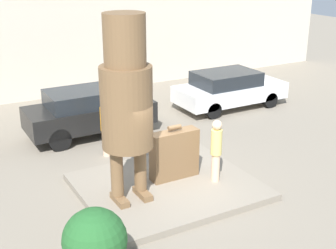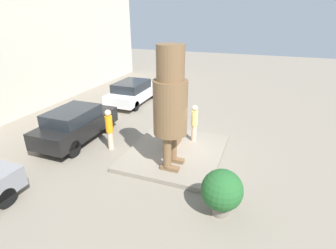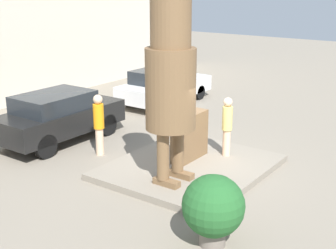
{
  "view_description": "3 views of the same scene",
  "coord_description": "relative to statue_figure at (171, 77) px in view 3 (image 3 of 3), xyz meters",
  "views": [
    {
      "loc": [
        -5.14,
        -9.22,
        5.65
      ],
      "look_at": [
        -0.12,
        -0.23,
        1.86
      ],
      "focal_mm": 50.0,
      "sensor_mm": 36.0,
      "label": 1
    },
    {
      "loc": [
        -8.95,
        -3.03,
        5.37
      ],
      "look_at": [
        -0.21,
        0.25,
        1.37
      ],
      "focal_mm": 28.0,
      "sensor_mm": 36.0,
      "label": 2
    },
    {
      "loc": [
        -9.64,
        -6.21,
        4.79
      ],
      "look_at": [
        -0.71,
        0.2,
        1.4
      ],
      "focal_mm": 50.0,
      "sensor_mm": 36.0,
      "label": 3
    }
  ],
  "objects": [
    {
      "name": "parked_car_white",
      "position": [
        6.47,
        4.91,
        -1.94
      ],
      "size": [
        4.26,
        1.83,
        1.42
      ],
      "color": "silver",
      "rests_on": "ground_plane"
    },
    {
      "name": "ground_plane",
      "position": [
        1.14,
        0.18,
        -2.7
      ],
      "size": [
        60.0,
        60.0,
        0.0
      ],
      "primitive_type": "plane",
      "color": "gray"
    },
    {
      "name": "giant_suitcase",
      "position": [
        1.47,
        0.42,
        -1.88
      ],
      "size": [
        1.27,
        0.39,
        1.44
      ],
      "color": "brown",
      "rests_on": "pedestal"
    },
    {
      "name": "tourist",
      "position": [
        2.28,
        -0.27,
        -1.63
      ],
      "size": [
        0.28,
        0.28,
        1.64
      ],
      "color": "beige",
      "rests_on": "pedestal"
    },
    {
      "name": "pedestal",
      "position": [
        1.14,
        0.18,
        -2.61
      ],
      "size": [
        4.27,
        3.68,
        0.17
      ],
      "color": "gray",
      "rests_on": "ground_plane"
    },
    {
      "name": "parked_car_black",
      "position": [
        0.73,
        4.72,
        -1.86
      ],
      "size": [
        4.08,
        1.72,
        1.56
      ],
      "color": "black",
      "rests_on": "ground_plane"
    },
    {
      "name": "statue_figure",
      "position": [
        0.0,
        0.0,
        0.0
      ],
      "size": [
        1.17,
        1.17,
        4.32
      ],
      "color": "brown",
      "rests_on": "pedestal"
    },
    {
      "name": "worker_hivis",
      "position": [
        0.61,
        2.92,
        -1.73
      ],
      "size": [
        0.3,
        0.3,
        1.77
      ],
      "color": "beige",
      "rests_on": "ground_plane"
    },
    {
      "name": "planter_pot",
      "position": [
        -1.66,
        -2.15,
        -1.92
      ],
      "size": [
        1.18,
        1.18,
        1.4
      ],
      "color": "#70665B",
      "rests_on": "ground_plane"
    }
  ]
}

